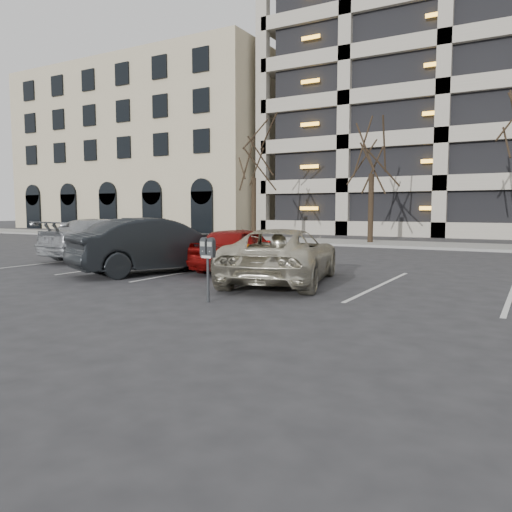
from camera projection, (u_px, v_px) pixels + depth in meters
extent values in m
plane|color=#28282B|center=(286.00, 295.00, 10.66)|extent=(140.00, 140.00, 0.00)
cube|color=gray|center=(430.00, 245.00, 24.50)|extent=(80.00, 4.00, 0.12)
cube|color=silver|center=(64.00, 261.00, 17.49)|extent=(0.10, 5.20, 0.00)
cube|color=silver|center=(123.00, 266.00, 16.10)|extent=(0.10, 5.20, 0.00)
cube|color=silver|center=(193.00, 271.00, 14.72)|extent=(0.10, 5.20, 0.00)
cube|color=silver|center=(277.00, 277.00, 13.34)|extent=(0.10, 5.20, 0.00)
cube|color=silver|center=(380.00, 285.00, 11.96)|extent=(0.10, 5.20, 0.00)
cube|color=silver|center=(511.00, 295.00, 10.58)|extent=(0.10, 5.20, 0.00)
cube|color=tan|center=(168.00, 152.00, 49.72)|extent=(26.00, 16.00, 15.00)
cylinder|color=black|center=(254.00, 209.00, 29.26)|extent=(0.28, 0.28, 3.65)
cylinder|color=black|center=(371.00, 209.00, 25.81)|extent=(0.28, 0.28, 3.64)
cylinder|color=black|center=(208.00, 280.00, 9.77)|extent=(0.06, 0.06, 0.90)
cube|color=black|center=(208.00, 256.00, 9.72)|extent=(0.30, 0.11, 0.06)
cube|color=silver|center=(206.00, 257.00, 9.68)|extent=(0.22, 0.01, 0.05)
cube|color=gray|center=(202.00, 244.00, 9.69)|extent=(0.11, 0.01, 0.09)
cube|color=gray|center=(209.00, 244.00, 9.60)|extent=(0.11, 0.01, 0.09)
imported|color=beige|center=(282.00, 256.00, 12.45)|extent=(3.31, 5.23, 1.34)
cube|color=#FD6A05|center=(253.00, 229.00, 11.82)|extent=(0.10, 0.20, 0.01)
imported|color=maroon|center=(240.00, 249.00, 14.78)|extent=(1.81, 3.97, 1.32)
imported|color=black|center=(157.00, 246.00, 14.30)|extent=(3.51, 5.04, 1.58)
imported|color=#A7ABAF|center=(109.00, 239.00, 18.29)|extent=(2.57, 5.29, 1.48)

